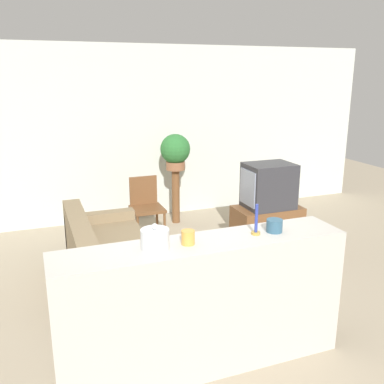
{
  "coord_description": "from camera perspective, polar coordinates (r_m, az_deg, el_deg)",
  "views": [
    {
      "loc": [
        -1.13,
        -3.13,
        2.25
      ],
      "look_at": [
        0.67,
        1.63,
        0.85
      ],
      "focal_mm": 40.0,
      "sensor_mm": 36.0,
      "label": 1
    }
  ],
  "objects": [
    {
      "name": "ground_plane",
      "position": [
        4.02,
        -0.78,
        -18.71
      ],
      "size": [
        14.0,
        14.0,
        0.0
      ],
      "primitive_type": "plane",
      "color": "tan"
    },
    {
      "name": "wall_back",
      "position": [
        6.71,
        -10.98,
        7.42
      ],
      "size": [
        9.0,
        0.06,
        2.7
      ],
      "color": "silver",
      "rests_on": "ground_plane"
    },
    {
      "name": "couch",
      "position": [
        4.82,
        -10.98,
        -8.88
      ],
      "size": [
        0.85,
        1.69,
        0.78
      ],
      "color": "#847051",
      "rests_on": "ground_plane"
    },
    {
      "name": "tv_stand",
      "position": [
        5.91,
        9.95,
        -4.46
      ],
      "size": [
        0.89,
        0.51,
        0.53
      ],
      "color": "brown",
      "rests_on": "ground_plane"
    },
    {
      "name": "television",
      "position": [
        5.74,
        10.15,
        0.83
      ],
      "size": [
        0.63,
        0.48,
        0.59
      ],
      "color": "#333338",
      "rests_on": "tv_stand"
    },
    {
      "name": "wooden_chair",
      "position": [
        6.07,
        -6.16,
        -1.62
      ],
      "size": [
        0.44,
        0.44,
        0.86
      ],
      "color": "brown",
      "rests_on": "ground_plane"
    },
    {
      "name": "plant_stand",
      "position": [
        6.64,
        -2.18,
        -0.57
      ],
      "size": [
        0.12,
        0.12,
        0.85
      ],
      "color": "brown",
      "rests_on": "ground_plane"
    },
    {
      "name": "potted_plant",
      "position": [
        6.48,
        -2.24,
        5.53
      ],
      "size": [
        0.45,
        0.45,
        0.54
      ],
      "color": "#8E5B3D",
      "rests_on": "plant_stand"
    },
    {
      "name": "foreground_counter",
      "position": [
        3.43,
        1.5,
        -14.85
      ],
      "size": [
        2.25,
        0.44,
        1.05
      ],
      "color": "beige",
      "rests_on": "ground_plane"
    },
    {
      "name": "decorative_bowl",
      "position": [
        3.05,
        -4.95,
        -6.27
      ],
      "size": [
        0.2,
        0.2,
        0.19
      ],
      "color": "silver",
      "rests_on": "foreground_counter"
    },
    {
      "name": "candle_jar",
      "position": [
        3.13,
        -0.53,
        -6.08
      ],
      "size": [
        0.1,
        0.1,
        0.11
      ],
      "color": "gold",
      "rests_on": "foreground_counter"
    },
    {
      "name": "candlestick",
      "position": [
        3.35,
        8.54,
        -4.33
      ],
      "size": [
        0.07,
        0.07,
        0.24
      ],
      "color": "#B7933D",
      "rests_on": "foreground_counter"
    },
    {
      "name": "coffee_tin",
      "position": [
        3.44,
        10.93,
        -4.43
      ],
      "size": [
        0.13,
        0.13,
        0.1
      ],
      "color": "#335B75",
      "rests_on": "foreground_counter"
    }
  ]
}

